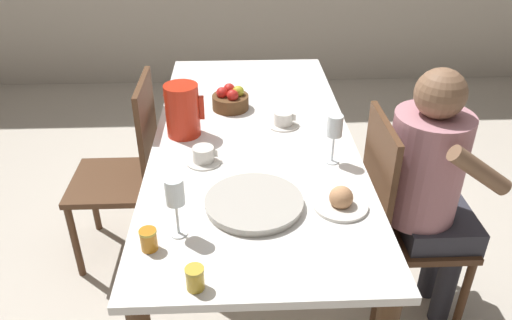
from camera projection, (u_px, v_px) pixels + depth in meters
The scene contains 15 objects.
ground_plane at pixel (254, 268), 2.59m from camera, with size 20.00×20.00×0.00m, color beige.
dining_table at pixel (253, 156), 2.24m from camera, with size 0.86×1.93×0.78m.
chair_person_side at pixel (399, 219), 2.12m from camera, with size 0.42×0.42×0.97m.
chair_opposite at pixel (128, 169), 2.46m from camera, with size 0.42×0.42×0.97m.
person_seated at pixel (431, 183), 2.01m from camera, with size 0.39×0.41×1.18m.
red_pitcher at pixel (182, 110), 2.14m from camera, with size 0.17×0.15×0.23m.
wine_glass_water at pixel (335, 128), 1.92m from camera, with size 0.06×0.06×0.20m.
wine_glass_juice at pixel (175, 195), 1.53m from camera, with size 0.06×0.06×0.21m.
teacup_near_person at pixel (204, 156), 1.98m from camera, with size 0.15×0.15×0.07m.
teacup_across at pixel (283, 120), 2.26m from camera, with size 0.15×0.15×0.07m.
serving_tray at pixel (254, 203), 1.73m from camera, with size 0.34×0.34×0.03m.
bread_plate at pixel (341, 201), 1.73m from camera, with size 0.19×0.19×0.08m.
jam_jar_amber at pixel (149, 239), 1.53m from camera, with size 0.05×0.05×0.07m.
jam_jar_red at pixel (195, 277), 1.39m from camera, with size 0.05×0.05×0.07m.
fruit_bowl at pixel (230, 100), 2.40m from camera, with size 0.18×0.18×0.11m.
Camera 1 is at (-0.07, -1.93, 1.82)m, focal length 35.00 mm.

